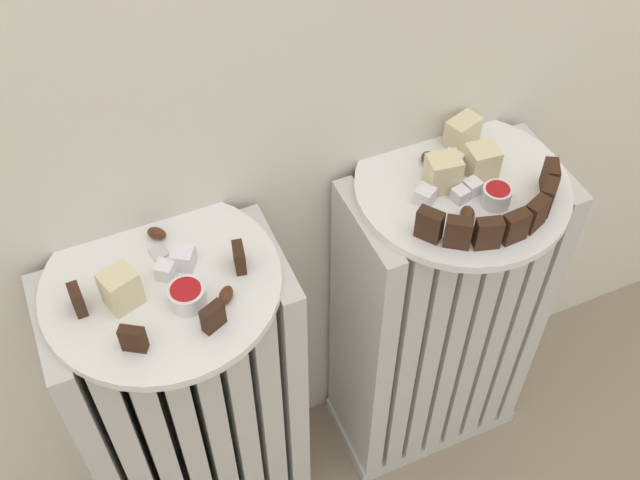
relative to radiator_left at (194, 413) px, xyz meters
The scene contains 32 objects.
radiator_left is the anchor object (origin of this frame).
radiator_right 0.41m from the radiator_left, ahead, with size 0.31×0.17×0.60m.
plate_left 0.31m from the radiator_left, ahead, with size 0.28×0.28×0.01m, color white.
plate_right 0.51m from the radiator_left, ahead, with size 0.28×0.28×0.01m, color white.
dark_cake_slice_left_0 0.35m from the radiator_left, behind, with size 0.03×0.01×0.03m, color #382114.
dark_cake_slice_left_1 0.35m from the radiator_left, 122.06° to the right, with size 0.03×0.01×0.03m, color #382114.
dark_cake_slice_left_2 0.35m from the radiator_left, 66.35° to the right, with size 0.03×0.01×0.03m, color #382114.
dark_cake_slice_left_3 0.35m from the radiator_left, 10.65° to the right, with size 0.03×0.01×0.03m, color #382114.
marble_cake_slice_left_0 0.35m from the radiator_left, 163.43° to the right, with size 0.04×0.03×0.05m, color beige.
turkish_delight_left_0 0.33m from the radiator_left, 28.25° to the left, with size 0.02×0.02×0.02m, color white.
turkish_delight_left_1 0.33m from the radiator_left, 19.96° to the left, with size 0.03×0.03×0.03m, color white.
medjool_date_left_0 0.34m from the radiator_left, 42.11° to the right, with size 0.03×0.02×0.02m, color #4C2814.
medjool_date_left_1 0.33m from the radiator_left, 77.27° to the left, with size 0.02×0.01×0.02m, color #4C2814.
jam_bowl_left 0.34m from the radiator_left, 65.07° to the right, with size 0.04×0.04×0.03m.
dark_cake_slice_right_0 0.47m from the radiator_left, 11.19° to the right, with size 0.03×0.02×0.04m, color #382114.
dark_cake_slice_right_1 0.49m from the radiator_left, 14.31° to the right, with size 0.03×0.02×0.04m, color #382114.
dark_cake_slice_right_2 0.52m from the radiator_left, 15.30° to the right, with size 0.03×0.02×0.04m, color #382114.
dark_cake_slice_right_3 0.54m from the radiator_left, 14.54° to the right, with size 0.03×0.02×0.04m, color #382114.
dark_cake_slice_right_4 0.57m from the radiator_left, 12.49° to the right, with size 0.03×0.02×0.04m, color #382114.
dark_cake_slice_right_5 0.59m from the radiator_left, ahead, with size 0.03×0.02×0.04m, color #382114.
dark_cake_slice_right_6 0.61m from the radiator_left, ahead, with size 0.03×0.02×0.04m, color #382114.
marble_cake_slice_right_0 0.55m from the radiator_left, ahead, with size 0.04×0.04×0.04m, color beige.
marble_cake_slice_right_1 0.56m from the radiator_left, ahead, with size 0.04×0.03×0.04m, color beige.
marble_cake_slice_right_2 0.51m from the radiator_left, ahead, with size 0.04×0.03×0.05m, color beige.
turkish_delight_right_0 0.52m from the radiator_left, ahead, with size 0.02×0.02×0.02m, color white.
turkish_delight_right_1 0.51m from the radiator_left, ahead, with size 0.02×0.02×0.02m, color white.
turkish_delight_right_2 0.52m from the radiator_left, ahead, with size 0.03×0.03×0.03m, color white.
turkish_delight_right_3 0.48m from the radiator_left, ahead, with size 0.02×0.02×0.02m, color white.
medjool_date_right_0 0.50m from the radiator_left, ahead, with size 0.02×0.02×0.01m, color #4C2814.
medjool_date_right_1 0.51m from the radiator_left, ahead, with size 0.03×0.02×0.01m, color #4C2814.
jam_bowl_right 0.54m from the radiator_left, ahead, with size 0.04×0.04×0.03m.
fork 0.32m from the radiator_left, 44.03° to the left, with size 0.03×0.10×0.00m.
Camera 1 is at (-0.25, -0.31, 1.33)m, focal length 43.76 mm.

